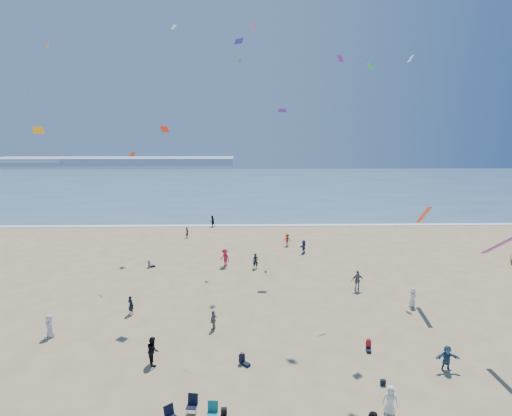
{
  "coord_description": "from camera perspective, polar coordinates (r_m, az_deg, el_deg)",
  "views": [
    {
      "loc": [
        1.49,
        -15.75,
        14.23
      ],
      "look_at": [
        2.0,
        8.0,
        9.76
      ],
      "focal_mm": 28.0,
      "sensor_mm": 36.0,
      "label": 1
    }
  ],
  "objects": [
    {
      "name": "ocean",
      "position": [
        111.67,
        -1.99,
        3.33
      ],
      "size": [
        220.0,
        100.0,
        0.06
      ],
      "primitive_type": "cube",
      "color": "#476B84",
      "rests_on": "ground"
    },
    {
      "name": "black_backpack",
      "position": [
        22.99,
        -4.6,
        -27.02
      ],
      "size": [
        0.3,
        0.22,
        0.38
      ],
      "primitive_type": "cube",
      "color": "black",
      "rests_on": "ground"
    },
    {
      "name": "navy_bag",
      "position": [
        25.99,
        17.69,
        -22.65
      ],
      "size": [
        0.28,
        0.18,
        0.34
      ],
      "primitive_type": "cube",
      "color": "black",
      "rests_on": "ground"
    },
    {
      "name": "standing_flyers",
      "position": [
        36.96,
        1.82,
        -10.56
      ],
      "size": [
        28.46,
        45.42,
        1.93
      ],
      "color": "slate",
      "rests_on": "ground"
    },
    {
      "name": "chair_cluster",
      "position": [
        22.66,
        -9.16,
        -26.79
      ],
      "size": [
        2.74,
        1.56,
        1.0
      ],
      "color": "black",
      "rests_on": "ground"
    },
    {
      "name": "headland_far",
      "position": [
        196.07,
        -19.63,
        6.34
      ],
      "size": [
        110.0,
        20.0,
        3.2
      ],
      "primitive_type": "cube",
      "color": "#7A8EA8",
      "rests_on": "ground"
    },
    {
      "name": "surf_line",
      "position": [
        62.41,
        -2.57,
        -2.51
      ],
      "size": [
        220.0,
        1.2,
        0.08
      ],
      "primitive_type": "cube",
      "color": "white",
      "rests_on": "ground"
    },
    {
      "name": "headland_near",
      "position": [
        207.72,
        -30.63,
        5.52
      ],
      "size": [
        40.0,
        14.0,
        2.0
      ],
      "primitive_type": "cube",
      "color": "#7A8EA8",
      "rests_on": "ground"
    },
    {
      "name": "kites_aloft",
      "position": [
        30.33,
        12.06,
        10.82
      ],
      "size": [
        37.08,
        44.04,
        28.3
      ],
      "color": "#E83E03",
      "rests_on": "ground"
    },
    {
      "name": "seated_group",
      "position": [
        26.73,
        1.65,
        -20.47
      ],
      "size": [
        19.55,
        30.27,
        0.84
      ],
      "color": "silver",
      "rests_on": "ground"
    }
  ]
}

